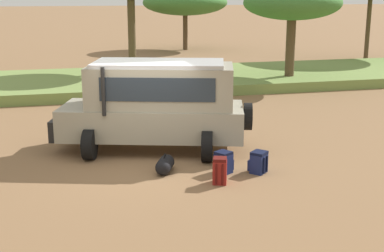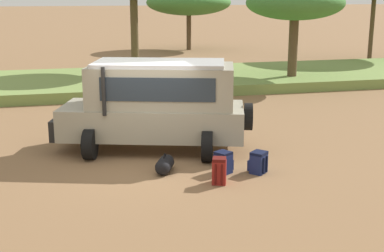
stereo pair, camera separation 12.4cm
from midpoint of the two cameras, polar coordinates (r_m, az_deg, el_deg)
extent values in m
plane|color=olive|center=(13.49, -4.58, -4.20)|extent=(320.00, 320.00, 0.00)
cube|color=olive|center=(24.78, -9.05, 4.63)|extent=(120.00, 7.00, 0.44)
cube|color=gray|center=(14.60, -3.95, 0.58)|extent=(5.24, 3.28, 0.84)
cube|color=gray|center=(14.37, -3.03, 4.32)|extent=(4.18, 2.85, 1.10)
cube|color=#232D38|center=(14.63, -8.98, 4.15)|extent=(0.52, 1.50, 0.77)
cube|color=#232D38|center=(13.48, -3.47, 3.88)|extent=(2.82, 0.92, 0.60)
cube|color=#232D38|center=(15.25, -2.64, 5.09)|extent=(2.82, 0.92, 0.60)
cube|color=#B7B7B7|center=(14.28, -3.26, 6.70)|extent=(3.79, 2.66, 0.10)
cube|color=black|center=(15.18, -13.60, 0.08)|extent=(0.64, 1.59, 0.56)
cylinder|color=black|center=(13.65, -9.15, 3.65)|extent=(0.10, 0.10, 1.25)
cylinder|color=black|center=(14.06, -10.59, -1.93)|extent=(0.51, 0.85, 0.80)
cylinder|color=black|center=(15.88, -8.92, -0.01)|extent=(0.51, 0.85, 0.80)
cylinder|color=black|center=(13.65, 1.89, -2.18)|extent=(0.51, 0.85, 0.80)
cylinder|color=black|center=(15.52, 2.11, -0.18)|extent=(0.51, 0.85, 0.80)
cylinder|color=black|center=(14.45, 6.27, 1.00)|extent=(0.43, 0.77, 0.74)
cube|color=navy|center=(12.86, 3.62, -4.02)|extent=(0.46, 0.47, 0.47)
cube|color=navy|center=(13.02, 4.17, -4.07)|extent=(0.21, 0.28, 0.26)
cube|color=black|center=(12.78, 3.63, -2.90)|extent=(0.46, 0.47, 0.07)
cylinder|color=black|center=(12.78, 2.82, -4.12)|extent=(0.04, 0.04, 0.40)
cylinder|color=black|center=(12.68, 3.38, -4.28)|extent=(0.04, 0.04, 0.40)
cube|color=maroon|center=(12.13, 3.21, -4.94)|extent=(0.39, 0.37, 0.55)
cube|color=maroon|center=(12.32, 3.26, -4.97)|extent=(0.25, 0.16, 0.30)
cube|color=#4D100E|center=(12.03, 3.23, -3.57)|extent=(0.38, 0.38, 0.07)
cylinder|color=#4D100E|center=(11.98, 2.83, -5.17)|extent=(0.04, 0.04, 0.47)
cylinder|color=#4D100E|center=(11.97, 3.50, -5.20)|extent=(0.04, 0.04, 0.47)
cube|color=navy|center=(12.93, 7.40, -4.00)|extent=(0.49, 0.49, 0.47)
cube|color=navy|center=(13.03, 6.63, -4.11)|extent=(0.27, 0.25, 0.26)
cube|color=black|center=(12.85, 7.44, -2.88)|extent=(0.49, 0.48, 0.07)
cylinder|color=black|center=(12.79, 7.92, -4.23)|extent=(0.04, 0.04, 0.40)
cylinder|color=black|center=(12.94, 8.26, -4.03)|extent=(0.04, 0.04, 0.40)
cylinder|color=black|center=(12.92, -2.65, -4.14)|extent=(0.53, 0.59, 0.37)
sphere|color=black|center=(13.15, -2.43, -3.82)|extent=(0.36, 0.36, 0.36)
sphere|color=black|center=(12.70, -2.88, -4.47)|extent=(0.36, 0.36, 0.36)
torus|color=black|center=(12.86, -2.66, -3.27)|extent=(0.09, 0.16, 0.16)
cylinder|color=brown|center=(26.39, -6.00, 9.27)|extent=(0.37, 0.37, 4.06)
cylinder|color=brown|center=(40.45, -0.25, 10.02)|extent=(0.35, 0.35, 2.67)
ellipsoid|color=#3D7533|center=(40.36, -0.25, 13.04)|extent=(6.28, 5.57, 1.88)
cylinder|color=brown|center=(25.18, 10.84, 7.76)|extent=(0.42, 0.42, 3.09)
ellipsoid|color=#3D7533|center=(25.04, 11.08, 12.77)|extent=(4.41, 4.46, 1.54)
cylinder|color=brown|center=(34.55, 18.71, 9.63)|extent=(0.26, 0.26, 3.92)
camera|label=1|loc=(0.06, -89.73, 0.07)|focal=50.00mm
camera|label=2|loc=(0.06, 90.27, -0.07)|focal=50.00mm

